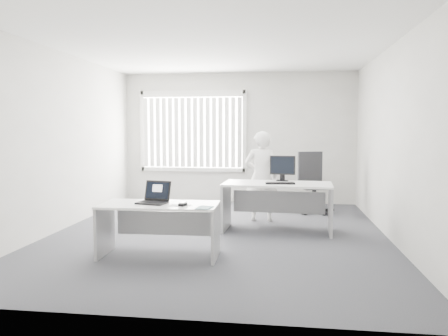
# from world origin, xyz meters

# --- Properties ---
(ground) EXTENTS (6.00, 6.00, 0.00)m
(ground) POSITION_xyz_m (0.00, 0.00, 0.00)
(ground) COLOR #4A4B51
(ground) RESTS_ON ground
(wall_back) EXTENTS (5.00, 0.02, 2.80)m
(wall_back) POSITION_xyz_m (0.00, 3.00, 1.40)
(wall_back) COLOR silver
(wall_back) RESTS_ON ground
(wall_front) EXTENTS (5.00, 0.02, 2.80)m
(wall_front) POSITION_xyz_m (0.00, -3.00, 1.40)
(wall_front) COLOR silver
(wall_front) RESTS_ON ground
(wall_left) EXTENTS (0.02, 6.00, 2.80)m
(wall_left) POSITION_xyz_m (-2.50, 0.00, 1.40)
(wall_left) COLOR silver
(wall_left) RESTS_ON ground
(wall_right) EXTENTS (0.02, 6.00, 2.80)m
(wall_right) POSITION_xyz_m (2.50, 0.00, 1.40)
(wall_right) COLOR silver
(wall_right) RESTS_ON ground
(ceiling) EXTENTS (5.00, 6.00, 0.02)m
(ceiling) POSITION_xyz_m (0.00, 0.00, 2.80)
(ceiling) COLOR silver
(ceiling) RESTS_ON wall_back
(window) EXTENTS (2.32, 0.06, 1.76)m
(window) POSITION_xyz_m (-1.00, 2.96, 1.55)
(window) COLOR silver
(window) RESTS_ON wall_back
(blinds) EXTENTS (2.20, 0.10, 1.50)m
(blinds) POSITION_xyz_m (-1.00, 2.90, 1.52)
(blinds) COLOR white
(blinds) RESTS_ON wall_back
(desk_near) EXTENTS (1.47, 0.72, 0.66)m
(desk_near) POSITION_xyz_m (-0.56, -1.23, 0.48)
(desk_near) COLOR silver
(desk_near) RESTS_ON ground
(desk_far) EXTENTS (1.70, 0.87, 0.76)m
(desk_far) POSITION_xyz_m (0.88, 0.33, 0.55)
(desk_far) COLOR silver
(desk_far) RESTS_ON ground
(office_chair) EXTENTS (0.83, 0.83, 1.16)m
(office_chair) POSITION_xyz_m (1.55, 2.01, 0.36)
(office_chair) COLOR black
(office_chair) RESTS_ON ground
(person) EXTENTS (0.58, 0.39, 1.56)m
(person) POSITION_xyz_m (0.60, 1.08, 0.78)
(person) COLOR silver
(person) RESTS_ON ground
(laptop) EXTENTS (0.41, 0.38, 0.27)m
(laptop) POSITION_xyz_m (-0.65, -1.24, 0.80)
(laptop) COLOR black
(laptop) RESTS_ON desk_near
(paper_sheet) EXTENTS (0.28, 0.22, 0.00)m
(paper_sheet) POSITION_xyz_m (-0.27, -1.34, 0.66)
(paper_sheet) COLOR white
(paper_sheet) RESTS_ON desk_near
(mouse) EXTENTS (0.10, 0.13, 0.05)m
(mouse) POSITION_xyz_m (-0.23, -1.35, 0.69)
(mouse) COLOR #B1B0B3
(mouse) RESTS_ON paper_sheet
(booklet) EXTENTS (0.19, 0.24, 0.01)m
(booklet) POSITION_xyz_m (0.05, -1.46, 0.67)
(booklet) COLOR white
(booklet) RESTS_ON desk_near
(keyboard) EXTENTS (0.46, 0.19, 0.02)m
(keyboard) POSITION_xyz_m (0.93, 0.21, 0.77)
(keyboard) COLOR black
(keyboard) RESTS_ON desk_far
(monitor) EXTENTS (0.42, 0.17, 0.41)m
(monitor) POSITION_xyz_m (0.96, 0.62, 0.96)
(monitor) COLOR black
(monitor) RESTS_ON desk_far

